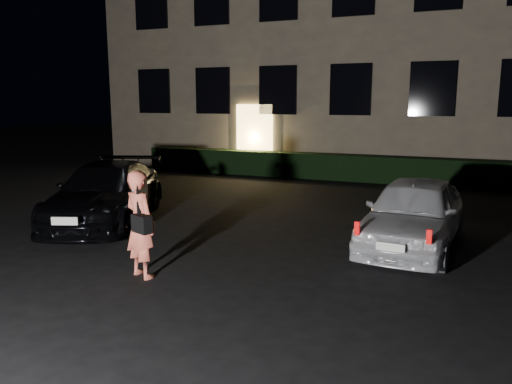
% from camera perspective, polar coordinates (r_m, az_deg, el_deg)
% --- Properties ---
extents(ground, '(80.00, 80.00, 0.00)m').
position_cam_1_polar(ground, '(7.51, -8.26, -10.20)').
color(ground, black).
rests_on(ground, ground).
extents(building, '(20.00, 8.11, 12.00)m').
position_cam_1_polar(building, '(21.57, 13.44, 19.10)').
color(building, '#6B5C4C').
rests_on(building, ground).
extents(hedge, '(15.00, 0.70, 0.85)m').
position_cam_1_polar(hedge, '(17.05, 10.16, 2.79)').
color(hedge, black).
rests_on(hedge, ground).
extents(sedan, '(3.27, 4.75, 1.28)m').
position_cam_1_polar(sedan, '(11.42, -16.73, -0.09)').
color(sedan, black).
rests_on(sedan, ground).
extents(hatch, '(1.80, 3.85, 1.27)m').
position_cam_1_polar(hatch, '(9.43, 17.56, -2.29)').
color(hatch, silver).
rests_on(hatch, ground).
extents(man, '(0.70, 0.60, 1.63)m').
position_cam_1_polar(man, '(7.63, -13.05, -3.59)').
color(man, '#E96750').
rests_on(man, ground).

